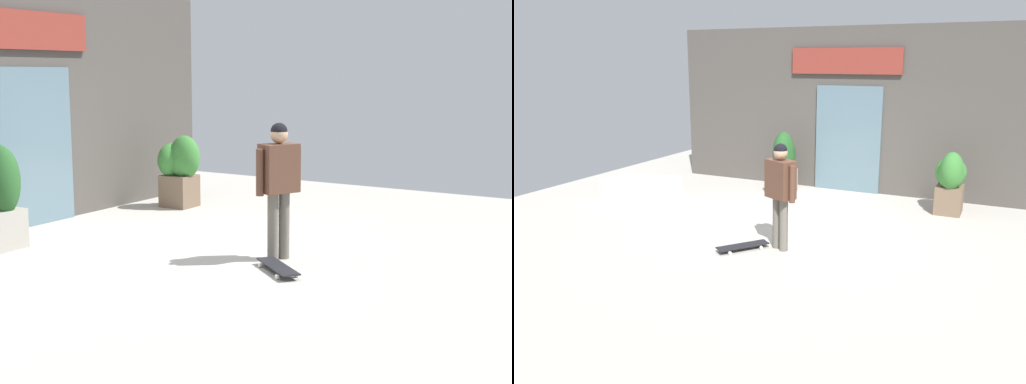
{
  "view_description": "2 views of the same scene",
  "coord_description": "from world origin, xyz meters",
  "views": [
    {
      "loc": [
        -6.87,
        -5.29,
        2.2
      ],
      "look_at": [
        0.07,
        -0.98,
        0.83
      ],
      "focal_mm": 50.36,
      "sensor_mm": 36.0,
      "label": 1
    },
    {
      "loc": [
        3.38,
        -7.89,
        2.79
      ],
      "look_at": [
        0.07,
        -0.98,
        0.83
      ],
      "focal_mm": 36.22,
      "sensor_mm": 36.0,
      "label": 2
    }
  ],
  "objects": [
    {
      "name": "skateboard",
      "position": [
        -0.18,
        -1.42,
        0.06
      ],
      "size": [
        0.66,
        0.77,
        0.08
      ],
      "rotation": [
        0.0,
        0.0,
        -2.23
      ],
      "color": "black",
      "rests_on": "ground_plane"
    },
    {
      "name": "ground_plane",
      "position": [
        0.0,
        0.0,
        0.0
      ],
      "size": [
        12.0,
        12.0,
        0.0
      ],
      "primitive_type": "plane",
      "color": "#B2ADA3"
    },
    {
      "name": "snow_ledge",
      "position": [
        -3.53,
        0.37,
        0.21
      ],
      "size": [
        1.38,
        0.9,
        0.42
      ],
      "primitive_type": "cube",
      "color": "white",
      "rests_on": "ground_plane"
    },
    {
      "name": "planter_box_left",
      "position": [
        -1.06,
        2.07,
        0.73
      ],
      "size": [
        0.57,
        0.6,
        1.32
      ],
      "color": "gray",
      "rests_on": "ground_plane"
    },
    {
      "name": "skateboarder",
      "position": [
        0.32,
        -1.14,
        0.99
      ],
      "size": [
        0.57,
        0.42,
        1.62
      ],
      "rotation": [
        0.0,
        0.0,
        -2.02
      ],
      "color": "#666056",
      "rests_on": "ground_plane"
    },
    {
      "name": "planter_box_right",
      "position": [
        2.38,
        1.92,
        0.67
      ],
      "size": [
        0.56,
        0.72,
        1.18
      ],
      "color": "brown",
      "rests_on": "ground_plane"
    },
    {
      "name": "building_facade",
      "position": [
        0.0,
        2.95,
        1.74
      ],
      "size": [
        7.88,
        0.31,
        3.49
      ],
      "color": "#4C4742",
      "rests_on": "ground_plane"
    }
  ]
}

